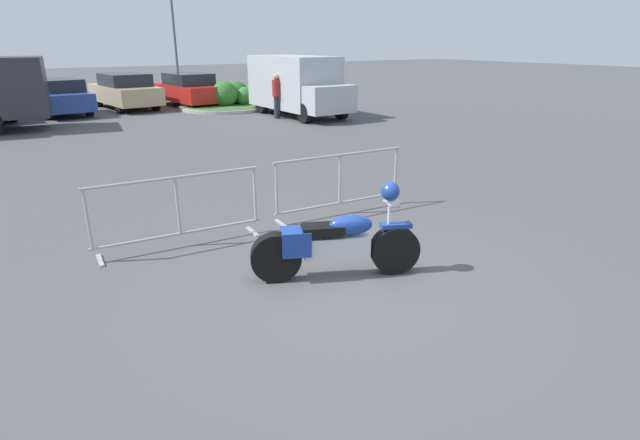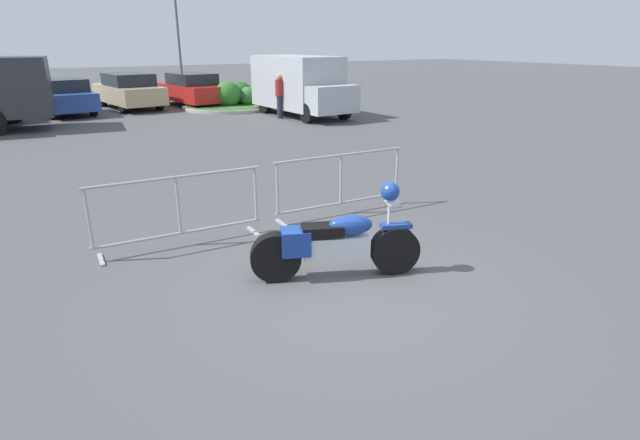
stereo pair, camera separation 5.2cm
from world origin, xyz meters
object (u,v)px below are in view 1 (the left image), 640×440
crowd_barrier_far (340,183)px  parked_car_blue (59,97)px  motorcycle (336,243)px  parked_car_red (188,89)px  street_lamp (173,23)px  delivery_van (297,84)px  parked_car_tan (125,91)px  pedestrian (277,94)px  crowd_barrier_near (178,210)px

crowd_barrier_far → parked_car_blue: 16.73m
motorcycle → crowd_barrier_far: bearing=77.8°
parked_car_red → street_lamp: size_ratio=0.80×
motorcycle → crowd_barrier_far: 2.48m
motorcycle → parked_car_red: (3.97, 18.59, 0.28)m
crowd_barrier_far → parked_car_red: size_ratio=0.55×
crowd_barrier_far → delivery_van: size_ratio=0.49×
delivery_van → parked_car_tan: delivery_van is taller
motorcycle → pedestrian: 14.08m
crowd_barrier_near → street_lamp: street_lamp is taller
crowd_barrier_near → parked_car_blue: parked_car_blue is taller
parked_car_red → street_lamp: 4.35m
parked_car_tan → parked_car_red: bearing=-108.1°
crowd_barrier_near → crowd_barrier_far: 2.81m
parked_car_tan → street_lamp: (3.20, 2.66, 2.94)m
parked_car_tan → pedestrian: 7.60m
parked_car_tan → street_lamp: 5.10m
crowd_barrier_near → crowd_barrier_far: same height
crowd_barrier_near → street_lamp: 20.80m
motorcycle → parked_car_blue: bearing=116.8°
crowd_barrier_far → street_lamp: street_lamp is taller
parked_car_tan → street_lamp: street_lamp is taller
crowd_barrier_near → parked_car_tan: bearing=81.0°
delivery_van → parked_car_tan: 8.06m
street_lamp → delivery_van: bearing=-75.4°
parked_car_tan → pedestrian: pedestrian is taller
crowd_barrier_far → pedestrian: (4.27, 10.84, 0.36)m
crowd_barrier_far → delivery_van: (5.32, 11.12, 0.68)m
delivery_van → parked_car_red: 6.11m
parked_car_blue → parked_car_tan: (2.69, 0.55, 0.05)m
motorcycle → street_lamp: bearing=100.7°
crowd_barrier_far → pedestrian: bearing=68.5°
delivery_van → parked_car_tan: size_ratio=1.09×
motorcycle → delivery_van: bearing=85.3°
motorcycle → delivery_van: delivery_van is taller
crowd_barrier_far → delivery_van: bearing=64.4°
crowd_barrier_near → crowd_barrier_far: size_ratio=1.00×
crowd_barrier_near → delivery_van: 13.80m
pedestrian → street_lamp: size_ratio=0.30×
motorcycle → parked_car_red: parked_car_red is taller
parked_car_tan → parked_car_red: size_ratio=1.03×
pedestrian → parked_car_red: bearing=-138.0°
crowd_barrier_near → pedestrian: (7.09, 10.84, 0.36)m
delivery_van → crowd_barrier_far: bearing=-28.7°
crowd_barrier_far → street_lamp: bearing=81.1°
parked_car_red → parked_car_blue: bearing=82.9°
crowd_barrier_near → delivery_van: size_ratio=0.49×
crowd_barrier_near → parked_car_tan: size_ratio=0.53×
pedestrian → delivery_van: bearing=130.5°
crowd_barrier_far → pedestrian: pedestrian is taller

